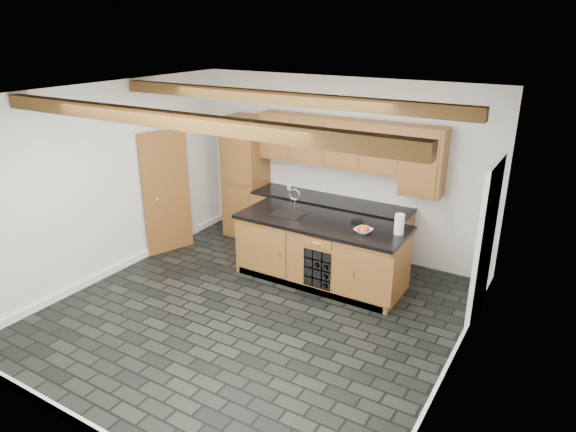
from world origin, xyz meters
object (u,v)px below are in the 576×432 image
Objects in this scene: island at (321,251)px; paper_towel at (399,224)px; fruit_bowl at (363,231)px; kitchen_scale at (357,220)px.

paper_towel is at bearing 5.60° from island.
fruit_bowl is 0.48m from paper_towel.
paper_towel is (0.42, 0.20, 0.11)m from fruit_bowl.
paper_towel reaches higher than kitchen_scale.
kitchen_scale is 0.41m from fruit_bowl.
fruit_bowl is at bearing -70.46° from kitchen_scale.
kitchen_scale is 0.76× the size of fruit_bowl.
fruit_bowl is (0.24, -0.33, 0.01)m from kitchen_scale.
island is 0.84m from fruit_bowl.
island is 1.25m from paper_towel.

